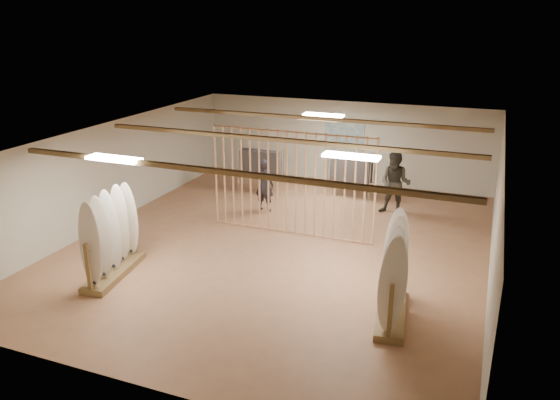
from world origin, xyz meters
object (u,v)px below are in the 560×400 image
at_px(rack_right, 393,285).
at_px(clothing_rack_b, 351,168).
at_px(clothing_rack_a, 261,164).
at_px(shopper_b, 396,179).
at_px(rack_left, 112,248).
at_px(shopper_a, 264,182).

relative_size(rack_right, clothing_rack_b, 1.39).
xyz_separation_m(clothing_rack_a, clothing_rack_b, (2.84, 0.59, -0.01)).
distance_m(rack_right, clothing_rack_a, 8.19).
distance_m(clothing_rack_a, shopper_b, 4.42).
relative_size(rack_left, shopper_b, 1.00).
distance_m(rack_left, shopper_b, 8.09).
height_order(rack_left, clothing_rack_a, rack_left).
bearing_deg(rack_left, shopper_b, 41.62).
height_order(clothing_rack_a, shopper_b, shopper_b).
bearing_deg(shopper_a, rack_right, 137.32).
height_order(shopper_a, shopper_b, shopper_b).
bearing_deg(clothing_rack_a, rack_left, -100.04).
xyz_separation_m(rack_left, rack_right, (6.11, 0.53, -0.00)).
xyz_separation_m(rack_right, clothing_rack_b, (-2.57, 6.73, 0.32)).
distance_m(clothing_rack_a, shopper_a, 1.70).
bearing_deg(shopper_b, rack_left, -123.82).
distance_m(rack_left, clothing_rack_a, 6.72).
height_order(clothing_rack_a, shopper_a, shopper_a).
bearing_deg(shopper_b, clothing_rack_b, 152.92).
xyz_separation_m(rack_right, shopper_b, (-1.01, 5.73, 0.40)).
xyz_separation_m(rack_left, clothing_rack_a, (0.70, 6.67, 0.32)).
bearing_deg(shopper_a, rack_left, 76.37).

